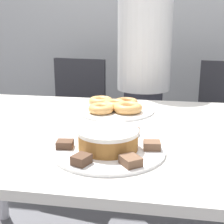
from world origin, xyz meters
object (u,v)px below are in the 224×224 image
object	(u,v)px
plate_donuts	(115,110)
office_chair_left	(72,127)
frosted_cake	(108,139)
plate_cake	(108,150)
person_standing	(144,81)

from	to	relation	value
plate_donuts	office_chair_left	bearing A→B (deg)	120.89
office_chair_left	frosted_cake	world-z (taller)	office_chair_left
plate_cake	frosted_cake	xyz separation A→B (m)	(0.00, 0.00, 0.04)
plate_cake	frosted_cake	bearing A→B (deg)	75.96
office_chair_left	person_standing	bearing A→B (deg)	-10.79
plate_cake	plate_donuts	size ratio (longest dim) A/B	0.98
person_standing	frosted_cake	bearing A→B (deg)	-92.34
person_standing	office_chair_left	world-z (taller)	person_standing
plate_donuts	frosted_cake	xyz separation A→B (m)	(0.06, -0.47, 0.04)
person_standing	office_chair_left	size ratio (longest dim) A/B	1.70
plate_cake	frosted_cake	world-z (taller)	frosted_cake
frosted_cake	plate_cake	bearing A→B (deg)	-104.04
person_standing	office_chair_left	bearing A→B (deg)	160.30
plate_cake	person_standing	bearing A→B (deg)	87.66
plate_cake	frosted_cake	size ratio (longest dim) A/B	1.88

